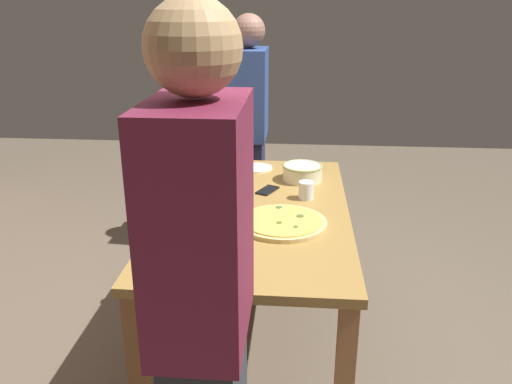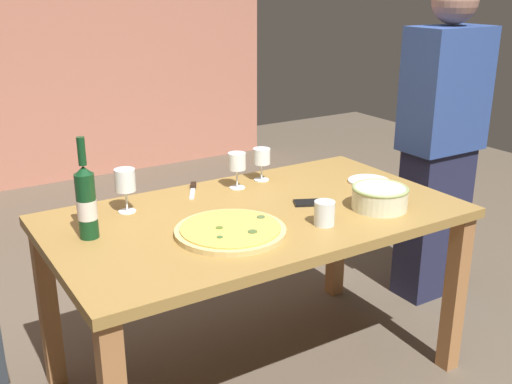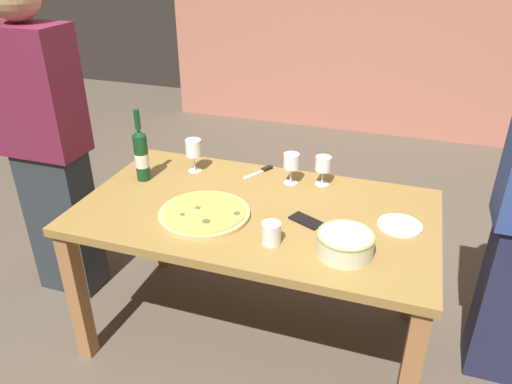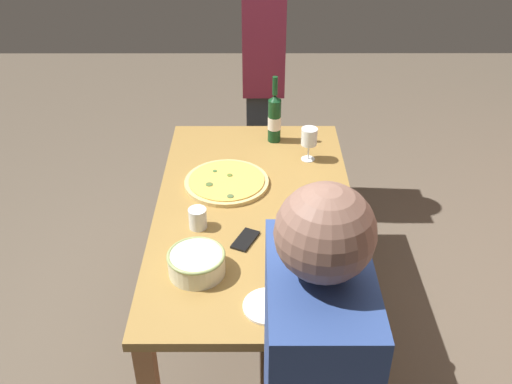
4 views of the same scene
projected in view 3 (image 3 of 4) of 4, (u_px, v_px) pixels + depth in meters
name	position (u px, v px, depth m)	size (l,w,h in m)	color
ground_plane	(256.00, 332.00, 2.55)	(8.00, 8.00, 0.00)	brown
dining_table	(256.00, 226.00, 2.25)	(1.60, 0.90, 0.75)	olive
pizza	(204.00, 213.00, 2.14)	(0.40, 0.40, 0.03)	#DABA72
serving_bowl	(345.00, 243.00, 1.87)	(0.22, 0.22, 0.09)	beige
wine_bottle	(141.00, 154.00, 2.40)	(0.07, 0.07, 0.36)	#113C1C
wine_glass_near_pizza	(291.00, 162.00, 2.37)	(0.08, 0.08, 0.16)	white
wine_glass_by_bottle	(323.00, 165.00, 2.36)	(0.08, 0.08, 0.15)	white
wine_glass_far_left	(193.00, 149.00, 2.49)	(0.08, 0.08, 0.17)	white
cup_amber	(271.00, 233.00, 1.93)	(0.08, 0.08, 0.09)	white
side_plate	(400.00, 225.00, 2.06)	(0.19, 0.19, 0.01)	white
cell_phone	(306.00, 221.00, 2.10)	(0.07, 0.14, 0.01)	black
pizza_knife	(262.00, 171.00, 2.54)	(0.11, 0.18, 0.02)	silver
person_guest_left	(47.00, 146.00, 2.50)	(0.40, 0.24, 1.72)	#2C3239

